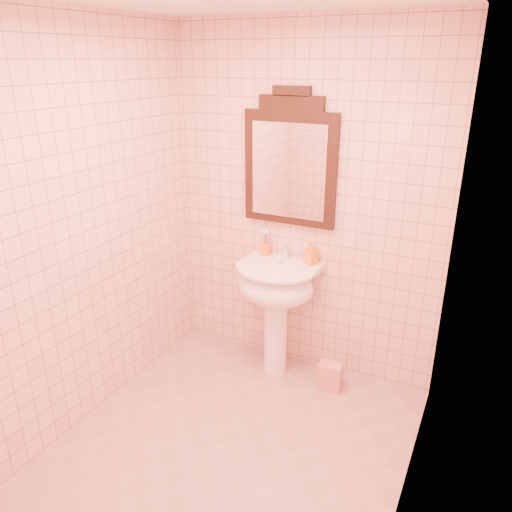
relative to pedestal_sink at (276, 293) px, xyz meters
The scene contains 8 objects.
floor 1.10m from the pedestal_sink, 83.17° to the right, with size 2.20×2.20×0.00m, color tan.
back_wall 0.64m from the pedestal_sink, 65.48° to the left, with size 2.00×0.02×2.50m, color beige.
pedestal_sink is the anchor object (origin of this frame).
faucet 0.29m from the pedestal_sink, 90.00° to the left, with size 0.04×0.16×0.11m.
mirror 0.92m from the pedestal_sink, 90.00° to the left, with size 0.67×0.06×0.94m.
toothbrush_cup 0.35m from the pedestal_sink, 133.37° to the left, with size 0.08×0.08×0.18m.
soap_dispenser 0.38m from the pedestal_sink, 39.49° to the left, with size 0.08×0.08×0.17m, color orange.
towel 0.72m from the pedestal_sink, ahead, with size 0.17×0.11×0.20m, color #E38A85.
Camera 1 is at (1.21, -2.09, 2.23)m, focal length 35.00 mm.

